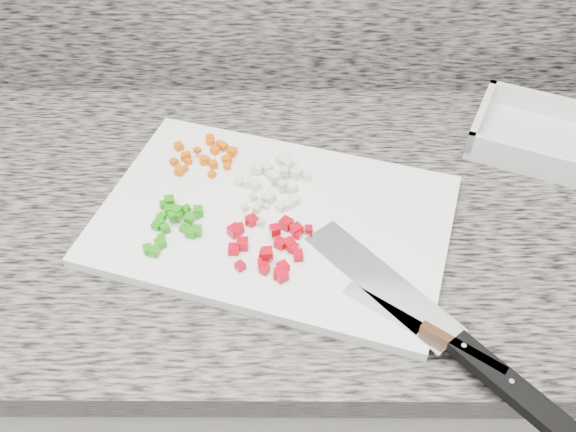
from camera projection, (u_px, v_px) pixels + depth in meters
name	position (u px, v px, depth m)	size (l,w,h in m)	color
cabinet	(237.00, 370.00, 1.29)	(3.92, 0.62, 0.86)	silver
countertop	(220.00, 213.00, 0.97)	(3.96, 0.64, 0.04)	slate
cutting_board	(274.00, 220.00, 0.92)	(0.49, 0.33, 0.02)	white
carrot_pile	(204.00, 156.00, 0.99)	(0.10, 0.10, 0.02)	#D45B04
onion_pile	(277.00, 177.00, 0.96)	(0.12, 0.12, 0.02)	silver
green_pepper_pile	(175.00, 222.00, 0.89)	(0.08, 0.11, 0.02)	#1E880C
red_pepper_pile	(269.00, 244.00, 0.86)	(0.12, 0.12, 0.02)	#BA0213
garlic_pile	(256.00, 209.00, 0.91)	(0.04, 0.06, 0.01)	beige
chef_knife	(461.00, 347.00, 0.75)	(0.29, 0.33, 0.02)	silver
paring_knife	(441.00, 339.00, 0.76)	(0.18, 0.14, 0.02)	silver
tray	(547.00, 140.00, 1.03)	(0.28, 0.25, 0.05)	silver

